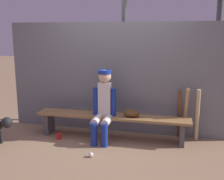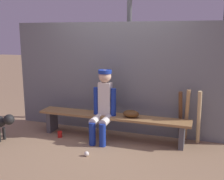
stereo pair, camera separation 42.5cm
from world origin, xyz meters
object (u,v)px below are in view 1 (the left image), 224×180
player_seated (103,104)px  bat_wood_tan (185,113)px  baseball_glove (131,113)px  cup_on_ground (59,136)px  bat_wood_natural (197,115)px  baseball (91,155)px  bat_wood_dark (179,114)px  cup_on_bench (110,112)px  dugout_bench (112,120)px

player_seated → bat_wood_tan: (1.37, 0.37, -0.18)m
baseball_glove → cup_on_ground: bearing=-168.6°
bat_wood_natural → baseball: (-1.58, -1.03, -0.42)m
player_seated → bat_wood_tan: bearing=15.2°
bat_wood_dark → cup_on_ground: bearing=-165.8°
cup_on_bench → baseball_glove: bearing=-2.5°
player_seated → cup_on_bench: bearing=50.9°
cup_on_bench → baseball: bearing=-97.2°
player_seated → bat_wood_natural: player_seated is taller
dugout_bench → bat_wood_dark: bearing=13.1°
bat_wood_dark → baseball: 1.72m
player_seated → baseball_glove: 0.51m
bat_wood_dark → bat_wood_natural: bat_wood_natural is taller
dugout_bench → bat_wood_natural: bat_wood_natural is taller
bat_wood_natural → cup_on_bench: (-1.47, -0.20, 0.02)m
baseball → cup_on_ground: 0.95m
baseball → cup_on_bench: cup_on_bench is taller
bat_wood_dark → bat_wood_natural: bearing=-8.9°
dugout_bench → bat_wood_tan: size_ratio=2.85×
bat_wood_tan → baseball: 1.80m
cup_on_bench → dugout_bench: bearing=-27.3°
dugout_bench → bat_wood_natural: (1.44, 0.22, 0.12)m
dugout_bench → bat_wood_dark: bat_wood_dark is taller
cup_on_bench → cup_on_ground: bearing=-163.0°
baseball_glove → bat_wood_tan: 0.94m
dugout_bench → baseball_glove: 0.37m
dugout_bench → player_seated: (-0.13, -0.10, 0.31)m
bat_wood_tan → cup_on_ground: (-2.15, -0.52, -0.41)m
baseball → cup_on_bench: 0.94m
bat_wood_dark → bat_wood_natural: (0.30, -0.05, 0.01)m
dugout_bench → player_seated: player_seated is taller
dugout_bench → cup_on_bench: (-0.03, 0.02, 0.14)m
baseball_glove → bat_wood_natural: 1.12m
baseball → cup_on_ground: bearing=144.0°
player_seated → baseball_glove: bearing=12.3°
dugout_bench → bat_wood_natural: size_ratio=2.93×
cup_on_bench → bat_wood_natural: bearing=7.9°
player_seated → baseball: player_seated is taller
dugout_bench → player_seated: bearing=-141.2°
bat_wood_tan → cup_on_ground: bat_wood_tan is taller
cup_on_ground → bat_wood_dark: bearing=14.2°
bat_wood_tan → bat_wood_natural: 0.21m
baseball_glove → cup_on_bench: size_ratio=2.55×
dugout_bench → baseball: 0.87m
cup_on_bench → player_seated: bearing=-129.1°
baseball_glove → bat_wood_dark: bearing=18.4°
baseball_glove → bat_wood_dark: bat_wood_dark is taller
bat_wood_tan → cup_on_ground: size_ratio=8.63×
dugout_bench → cup_on_bench: bearing=152.7°
dugout_bench → bat_wood_tan: (1.24, 0.27, 0.13)m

